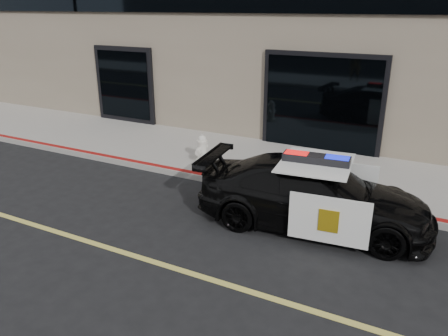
% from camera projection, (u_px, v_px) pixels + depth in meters
% --- Properties ---
extents(ground, '(120.00, 120.00, 0.00)m').
position_uv_depth(ground, '(254.00, 293.00, 6.58)').
color(ground, black).
rests_on(ground, ground).
extents(sidewalk_n, '(60.00, 3.50, 0.15)m').
position_uv_depth(sidewalk_n, '(338.00, 175.00, 10.92)').
color(sidewalk_n, gray).
rests_on(sidewalk_n, ground).
extents(police_car, '(2.73, 4.83, 1.46)m').
position_uv_depth(police_car, '(314.00, 195.00, 8.38)').
color(police_car, black).
rests_on(police_car, ground).
extents(fire_hydrant, '(0.34, 0.47, 0.74)m').
position_uv_depth(fire_hydrant, '(202.00, 149.00, 11.51)').
color(fire_hydrant, silver).
rests_on(fire_hydrant, sidewalk_n).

